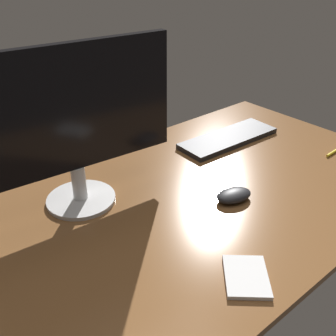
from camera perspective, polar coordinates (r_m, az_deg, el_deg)
desk at (r=117.07cm, az=4.52°, el=-3.95°), size 140.00×84.00×2.00cm
monitor at (r=103.67cm, az=-13.86°, el=6.72°), size 57.76×19.34×43.85cm
keyboard at (r=148.11cm, az=8.71°, el=4.28°), size 39.77×14.78×1.91cm
computer_mouse at (r=113.71cm, az=9.48°, el=-3.90°), size 12.07×9.10×3.08cm
notepad at (r=90.84cm, az=11.23°, el=-15.12°), size 15.29×15.52×1.01cm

